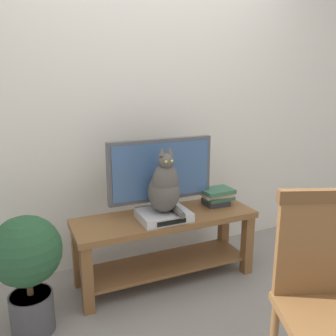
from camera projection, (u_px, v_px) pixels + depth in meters
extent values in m
plane|color=gray|center=(206.00, 324.00, 2.18)|extent=(12.00, 12.00, 0.00)
cube|color=silver|center=(144.00, 87.00, 2.78)|extent=(7.00, 0.12, 2.80)
cube|color=brown|center=(165.00, 218.00, 2.56)|extent=(1.32, 0.43, 0.04)
cube|color=brown|center=(87.00, 280.00, 2.24)|extent=(0.07, 0.07, 0.46)
cube|color=brown|center=(247.00, 245.00, 2.72)|extent=(0.07, 0.07, 0.46)
cube|color=brown|center=(78.00, 256.00, 2.54)|extent=(0.07, 0.07, 0.46)
cube|color=brown|center=(223.00, 228.00, 3.01)|extent=(0.07, 0.07, 0.46)
cube|color=brown|center=(165.00, 263.00, 2.65)|extent=(1.22, 0.35, 0.02)
cube|color=#4C4C51|center=(161.00, 210.00, 2.63)|extent=(0.33, 0.20, 0.03)
cube|color=#4C4C51|center=(161.00, 204.00, 2.61)|extent=(0.06, 0.04, 0.07)
cube|color=#4C4C51|center=(161.00, 170.00, 2.55)|extent=(0.78, 0.05, 0.45)
cube|color=#385684|center=(162.00, 171.00, 2.53)|extent=(0.73, 0.01, 0.40)
sphere|color=#2672F2|center=(208.00, 192.00, 2.72)|extent=(0.01, 0.01, 0.01)
cube|color=#BCBCC1|center=(164.00, 215.00, 2.48)|extent=(0.35, 0.27, 0.06)
cube|color=black|center=(172.00, 222.00, 2.36)|extent=(0.21, 0.01, 0.03)
ellipsoid|color=#514C47|center=(164.00, 192.00, 2.44)|extent=(0.21, 0.24, 0.27)
ellipsoid|color=#514C47|center=(165.00, 181.00, 2.39)|extent=(0.18, 0.16, 0.25)
sphere|color=#514C47|center=(166.00, 161.00, 2.34)|extent=(0.10, 0.10, 0.10)
cone|color=#514C47|center=(162.00, 151.00, 2.32)|extent=(0.05, 0.05, 0.06)
cone|color=#514C47|center=(170.00, 151.00, 2.34)|extent=(0.05, 0.05, 0.06)
sphere|color=#B2C64C|center=(166.00, 162.00, 2.29)|extent=(0.02, 0.02, 0.02)
sphere|color=#B2C64C|center=(172.00, 161.00, 2.31)|extent=(0.02, 0.02, 0.02)
cylinder|color=#514C47|center=(177.00, 211.00, 2.42)|extent=(0.06, 0.20, 0.04)
cube|color=brown|center=(335.00, 323.00, 1.50)|extent=(0.55, 0.55, 0.04)
cube|color=brown|center=(320.00, 243.00, 1.62)|extent=(0.39, 0.18, 0.51)
cube|color=brown|center=(326.00, 196.00, 1.56)|extent=(0.41, 0.19, 0.06)
cube|color=#2D2D33|center=(216.00, 202.00, 2.78)|extent=(0.19, 0.17, 0.04)
cube|color=#38664C|center=(219.00, 198.00, 2.76)|extent=(0.22, 0.13, 0.03)
cube|color=beige|center=(217.00, 194.00, 2.77)|extent=(0.24, 0.17, 0.03)
cube|color=#38664C|center=(217.00, 191.00, 2.74)|extent=(0.25, 0.19, 0.03)
cylinder|color=#47474C|center=(32.00, 312.00, 2.10)|extent=(0.25, 0.25, 0.24)
cylinder|color=#332319|center=(31.00, 296.00, 2.07)|extent=(0.23, 0.23, 0.02)
cylinder|color=#4C3823|center=(30.00, 285.00, 2.06)|extent=(0.04, 0.04, 0.12)
sphere|color=#234C2D|center=(26.00, 251.00, 2.00)|extent=(0.40, 0.40, 0.40)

